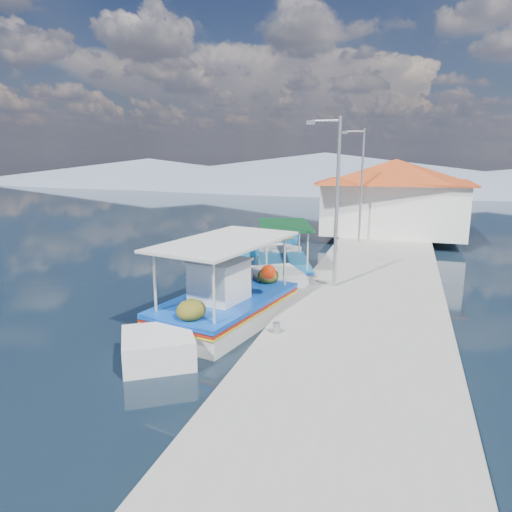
% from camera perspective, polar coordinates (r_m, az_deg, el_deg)
% --- Properties ---
extents(ground, '(160.00, 160.00, 0.00)m').
position_cam_1_polar(ground, '(16.82, -7.33, -5.80)').
color(ground, black).
rests_on(ground, ground).
extents(quay, '(5.00, 44.00, 0.50)m').
position_cam_1_polar(quay, '(21.03, 14.67, -1.63)').
color(quay, '#9C9A92').
rests_on(quay, ground).
extents(bollards, '(0.20, 17.20, 0.30)m').
position_cam_1_polar(bollards, '(20.42, 8.72, -0.62)').
color(bollards, '#A5A8AD').
rests_on(bollards, quay).
extents(main_caique, '(3.79, 8.84, 2.97)m').
position_cam_1_polar(main_caique, '(14.78, -3.65, -6.02)').
color(main_caique, silver).
rests_on(main_caique, ground).
extents(caique_green_canopy, '(3.49, 6.59, 2.60)m').
position_cam_1_polar(caique_green_canopy, '(19.95, 3.59, -1.59)').
color(caique_green_canopy, silver).
rests_on(caique_green_canopy, ground).
extents(caique_blue_hull, '(3.21, 5.92, 1.12)m').
position_cam_1_polar(caique_blue_hull, '(25.85, 0.72, 1.54)').
color(caique_blue_hull, '#1C6DAA').
rests_on(caique_blue_hull, ground).
extents(harbor_building, '(10.49, 10.49, 4.40)m').
position_cam_1_polar(harbor_building, '(29.51, 16.64, 7.26)').
color(harbor_building, white).
rests_on(harbor_building, quay).
extents(lamp_post_near, '(1.21, 0.14, 6.00)m').
position_cam_1_polar(lamp_post_near, '(16.63, 9.67, 7.50)').
color(lamp_post_near, '#A5A8AD').
rests_on(lamp_post_near, quay).
extents(lamp_post_far, '(1.21, 0.14, 6.00)m').
position_cam_1_polar(lamp_post_far, '(25.54, 12.70, 9.14)').
color(lamp_post_far, '#A5A8AD').
rests_on(lamp_post_far, quay).
extents(mountain_ridge, '(171.40, 96.00, 5.50)m').
position_cam_1_polar(mountain_ridge, '(70.47, 17.88, 9.46)').
color(mountain_ridge, slate).
rests_on(mountain_ridge, ground).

